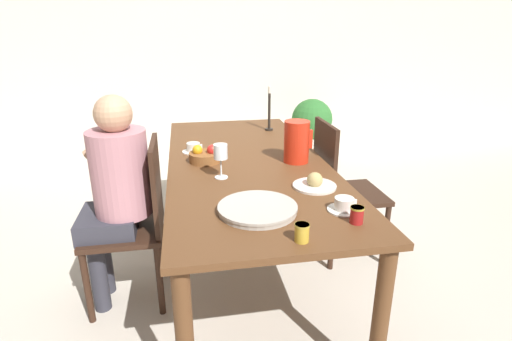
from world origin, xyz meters
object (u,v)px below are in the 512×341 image
(chair_person_side, at_px, (137,219))
(person_seated, at_px, (115,186))
(fruit_bowl, at_px, (205,156))
(teacup_across, at_px, (193,148))
(bread_plate, at_px, (315,183))
(potted_plant, at_px, (312,122))
(red_pitcher, at_px, (297,141))
(chair_opposite, at_px, (340,187))
(candlestick_tall, at_px, (269,113))
(wine_glass_water, at_px, (221,153))
(serving_tray, at_px, (258,209))
(jam_jar_red, at_px, (302,232))
(jam_jar_amber, at_px, (357,214))
(teacup_near_person, at_px, (344,205))

(chair_person_side, xyz_separation_m, person_seated, (-0.09, -0.00, 0.21))
(chair_person_side, xyz_separation_m, fruit_bowl, (0.40, 0.19, 0.29))
(teacup_across, distance_m, bread_plate, 0.90)
(chair_person_side, distance_m, bread_plate, 1.00)
(bread_plate, relative_size, potted_plant, 0.29)
(red_pitcher, distance_m, teacup_across, 0.67)
(chair_person_side, distance_m, chair_opposite, 1.31)
(chair_opposite, distance_m, candlestick_tall, 0.81)
(red_pitcher, bearing_deg, wine_glass_water, -157.70)
(chair_person_side, xyz_separation_m, chair_opposite, (1.28, 0.25, 0.00))
(bread_plate, height_order, potted_plant, bread_plate)
(serving_tray, bearing_deg, teacup_across, 104.61)
(fruit_bowl, bearing_deg, jam_jar_red, -73.33)
(fruit_bowl, bearing_deg, jam_jar_amber, -57.94)
(candlestick_tall, bearing_deg, jam_jar_amber, -88.96)
(person_seated, height_order, serving_tray, person_seated)
(person_seated, xyz_separation_m, potted_plant, (1.79, 2.15, -0.22))
(red_pitcher, bearing_deg, teacup_near_person, -88.05)
(candlestick_tall, relative_size, potted_plant, 0.45)
(chair_opposite, distance_m, fruit_bowl, 0.93)
(chair_opposite, distance_m, serving_tray, 1.08)
(chair_opposite, relative_size, person_seated, 0.79)
(teacup_across, bearing_deg, chair_person_side, -130.52)
(teacup_across, relative_size, potted_plant, 0.19)
(chair_person_side, bearing_deg, person_seated, 90.59)
(teacup_near_person, xyz_separation_m, potted_plant, (0.75, 2.73, -0.29))
(bread_plate, distance_m, fruit_bowl, 0.71)
(person_seated, xyz_separation_m, wine_glass_water, (0.56, -0.09, 0.18))
(person_seated, relative_size, fruit_bowl, 6.32)
(teacup_near_person, distance_m, potted_plant, 2.85)
(person_seated, relative_size, teacup_near_person, 8.25)
(red_pitcher, xyz_separation_m, serving_tray, (-0.35, -0.63, -0.11))
(potted_plant, bearing_deg, wine_glass_water, -118.76)
(chair_person_side, relative_size, bread_plate, 4.29)
(person_seated, relative_size, teacup_across, 8.25)
(chair_opposite, height_order, bread_plate, chair_opposite)
(jam_jar_red, distance_m, candlestick_tall, 1.69)
(candlestick_tall, bearing_deg, bread_plate, -90.89)
(chair_person_side, distance_m, person_seated, 0.23)
(wine_glass_water, xyz_separation_m, jam_jar_red, (0.23, -0.71, -0.10))
(jam_jar_red, distance_m, fruit_bowl, 1.04)
(serving_tray, bearing_deg, jam_jar_amber, -24.25)
(bread_plate, xyz_separation_m, fruit_bowl, (-0.51, 0.49, 0.02))
(chair_person_side, relative_size, person_seated, 0.79)
(serving_tray, bearing_deg, bread_plate, 34.60)
(red_pitcher, height_order, jam_jar_red, red_pitcher)
(teacup_near_person, xyz_separation_m, candlestick_tall, (-0.02, 1.45, 0.11))
(teacup_across, relative_size, jam_jar_amber, 2.03)
(red_pitcher, bearing_deg, person_seated, -174.54)
(red_pitcher, bearing_deg, chair_opposite, 22.97)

